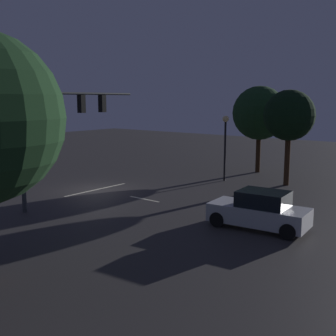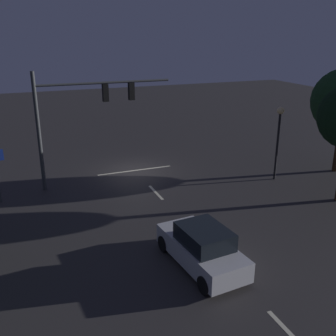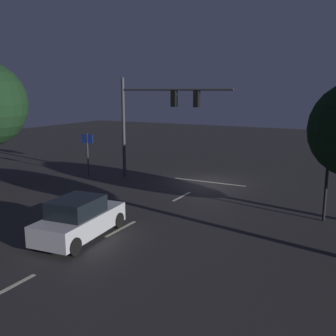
% 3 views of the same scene
% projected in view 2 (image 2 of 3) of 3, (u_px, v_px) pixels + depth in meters
% --- Properties ---
extents(ground_plane, '(80.00, 80.00, 0.00)m').
position_uv_depth(ground_plane, '(135.00, 171.00, 26.07)').
color(ground_plane, '#2D2B2B').
extents(traffic_signal_assembly, '(7.87, 0.47, 6.75)m').
position_uv_depth(traffic_signal_assembly, '(82.00, 107.00, 22.38)').
color(traffic_signal_assembly, '#383A3D').
rests_on(traffic_signal_assembly, ground_plane).
extents(lane_dash_far, '(0.16, 2.20, 0.01)m').
position_uv_depth(lane_dash_far, '(156.00, 192.00, 22.55)').
color(lane_dash_far, beige).
rests_on(lane_dash_far, ground_plane).
extents(lane_dash_mid, '(0.16, 2.20, 0.01)m').
position_uv_depth(lane_dash_mid, '(203.00, 242.00, 17.29)').
color(lane_dash_mid, beige).
rests_on(lane_dash_mid, ground_plane).
extents(lane_dash_near, '(0.16, 2.20, 0.01)m').
position_uv_depth(lane_dash_near, '(290.00, 334.00, 12.02)').
color(lane_dash_near, beige).
rests_on(lane_dash_near, ground_plane).
extents(stop_bar, '(5.00, 0.16, 0.01)m').
position_uv_depth(stop_bar, '(135.00, 170.00, 26.12)').
color(stop_bar, beige).
rests_on(stop_bar, ground_plane).
extents(car_approaching, '(2.26, 4.50, 1.70)m').
position_uv_depth(car_approaching, '(202.00, 248.00, 15.29)').
color(car_approaching, '#B7B7BC').
rests_on(car_approaching, ground_plane).
extents(street_lamp_left_kerb, '(0.44, 0.44, 4.54)m').
position_uv_depth(street_lamp_left_kerb, '(279.00, 129.00, 23.57)').
color(street_lamp_left_kerb, black).
rests_on(street_lamp_left_kerb, ground_plane).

